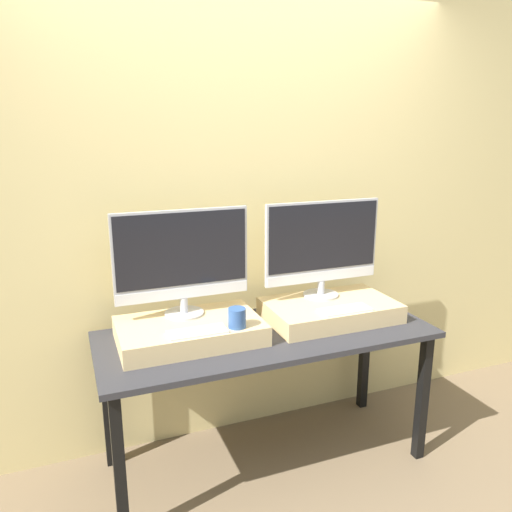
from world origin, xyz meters
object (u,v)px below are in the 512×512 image
Objects in this scene: monitor_left at (182,259)px; mug at (237,318)px; monitor_right at (323,245)px; keyboard_right at (345,310)px; keyboard_left at (197,332)px.

mug is (0.20, -0.26, -0.25)m from monitor_left.
monitor_left is 1.00× the size of monitor_right.
monitor_right is at bearing 90.00° from keyboard_right.
keyboard_left is (0.00, -0.26, -0.29)m from monitor_left.
keyboard_left is 0.88m from monitor_right.
keyboard_left is 0.20m from mug.
keyboard_left is at bearing 180.00° from mug.
monitor_right is at bearing 0.00° from monitor_left.
monitor_left is at bearing 90.00° from keyboard_left.
monitor_right reaches higher than keyboard_left.
mug is 0.60m from keyboard_right.
monitor_right is 0.39m from keyboard_right.
monitor_right is (0.79, 0.26, 0.29)m from keyboard_left.
mug is 0.35× the size of keyboard_right.
monitor_left is 2.47× the size of keyboard_left.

